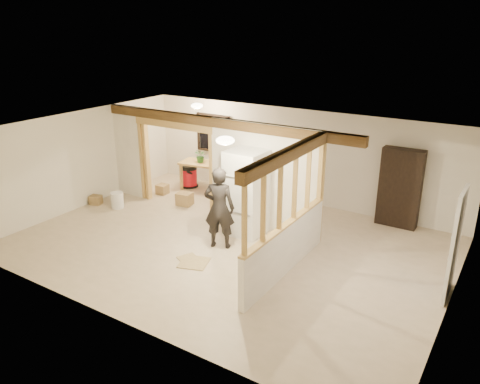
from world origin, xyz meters
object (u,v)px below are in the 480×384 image
Objects in this scene: shop_vac at (189,176)px; woman at (219,208)px; refrigerator at (246,193)px; work_table at (204,177)px; bookshelf at (400,188)px.

woman is at bearing -42.56° from shop_vac.
refrigerator reaches higher than work_table.
refrigerator is at bearing -118.41° from woman.
refrigerator is 3.64m from shop_vac.
shop_vac is (-0.59, 0.05, -0.09)m from work_table.
woman is (-0.11, -0.91, -0.08)m from refrigerator.
woman is 4.32m from bookshelf.
refrigerator is 0.92m from woman.
work_table is (-2.39, 2.68, -0.47)m from woman.
work_table is 2.01× the size of shop_vac.
bookshelf reaches higher than work_table.
bookshelf is (5.90, 0.45, 0.61)m from shop_vac.
work_table is at bearing -69.86° from woman.
work_table is (-2.50, 1.77, -0.55)m from refrigerator.
refrigerator reaches higher than woman.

